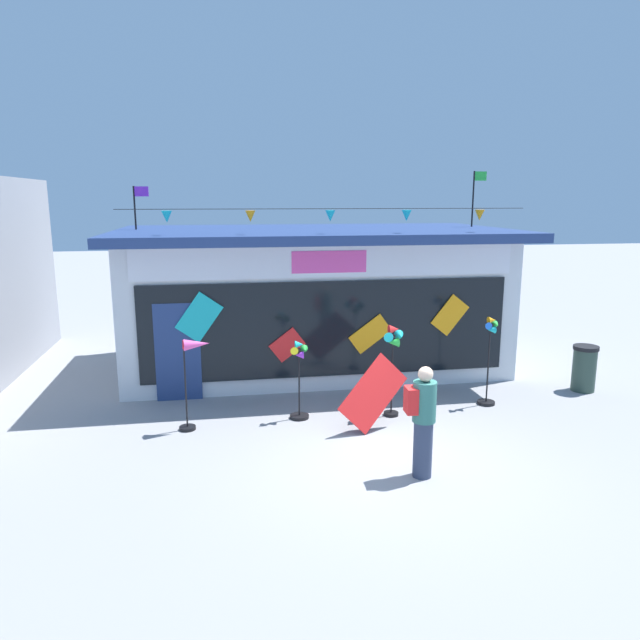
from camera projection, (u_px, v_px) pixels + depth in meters
ground_plane at (393, 462)px, 9.14m from camera, size 80.00×80.00×0.00m
kite_shop_building at (312, 297)px, 14.21m from camera, size 8.96×5.14×4.68m
wind_spinner_far_left at (194, 363)px, 10.20m from camera, size 0.60×0.29×1.66m
wind_spinner_left at (299, 376)px, 10.77m from camera, size 0.36×0.36×1.50m
wind_spinner_center_left at (393, 350)px, 10.81m from camera, size 0.43×0.28×1.77m
wind_spinner_center_right at (489, 356)px, 11.48m from camera, size 0.35×0.35×1.79m
person_near_camera at (423, 419)px, 8.49m from camera, size 0.46×0.34×1.68m
trash_bin at (584, 368)px, 12.44m from camera, size 0.52×0.52×0.98m
display_kite_on_ground at (373, 393)px, 10.27m from camera, size 1.36×0.42×1.36m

